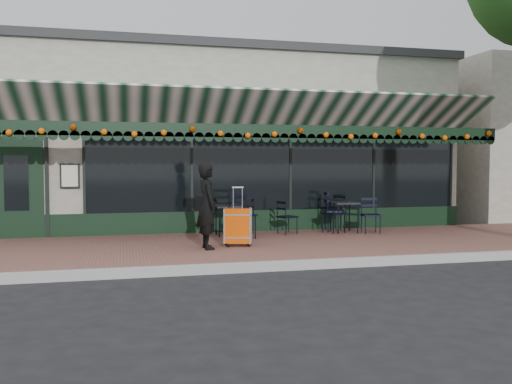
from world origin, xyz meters
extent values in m
plane|color=black|center=(0.00, 0.00, 0.00)|extent=(80.00, 80.00, 0.00)
cube|color=brown|center=(0.00, 2.00, 0.07)|extent=(18.00, 4.00, 0.15)
cube|color=#9E9E99|center=(0.00, -0.08, 0.07)|extent=(18.00, 0.16, 0.15)
cube|color=gray|center=(0.00, 8.00, 2.25)|extent=(12.00, 8.00, 4.50)
cube|color=black|center=(1.20, 3.98, 1.65)|extent=(9.20, 0.04, 2.00)
cube|color=black|center=(-4.80, 3.98, 1.25)|extent=(1.10, 0.07, 2.20)
cube|color=silver|center=(-3.70, 3.94, 1.50)|extent=(0.42, 0.04, 0.55)
cube|color=black|center=(0.00, 2.52, 2.46)|extent=(12.00, 0.03, 0.28)
cylinder|color=orange|center=(0.00, 2.46, 2.44)|extent=(11.60, 0.12, 0.12)
imported|color=black|center=(-1.00, 1.52, 0.97)|extent=(0.46, 0.64, 1.64)
cube|color=#DC4A06|center=(-0.37, 1.71, 0.55)|extent=(0.57, 0.42, 0.67)
cube|color=black|center=(-0.37, 1.71, 0.18)|extent=(0.57, 0.42, 0.07)
cube|color=silver|center=(-0.37, 1.71, 1.10)|extent=(0.22, 0.10, 0.42)
cube|color=black|center=(2.48, 3.19, 0.85)|extent=(0.58, 0.58, 0.04)
cylinder|color=black|center=(2.24, 2.95, 0.49)|extent=(0.03, 0.03, 0.68)
cylinder|color=black|center=(2.72, 2.95, 0.49)|extent=(0.03, 0.03, 0.68)
cylinder|color=black|center=(2.24, 3.43, 0.49)|extent=(0.03, 0.03, 0.68)
cylinder|color=black|center=(2.72, 3.43, 0.49)|extent=(0.03, 0.03, 0.68)
cube|color=black|center=(-0.27, 3.33, 0.81)|extent=(0.55, 0.55, 0.04)
cylinder|color=black|center=(-0.50, 3.10, 0.47)|extent=(0.03, 0.03, 0.64)
cylinder|color=black|center=(-0.04, 3.10, 0.47)|extent=(0.03, 0.03, 0.64)
cylinder|color=black|center=(-0.50, 3.56, 0.47)|extent=(0.03, 0.03, 0.64)
cylinder|color=black|center=(-0.04, 3.56, 0.47)|extent=(0.03, 0.03, 0.64)
camera|label=1|loc=(-2.51, -8.64, 1.77)|focal=38.00mm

